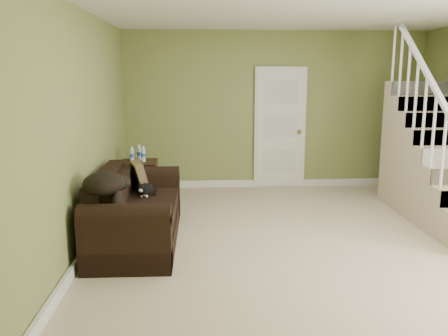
{
  "coord_description": "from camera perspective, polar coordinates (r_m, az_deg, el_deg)",
  "views": [
    {
      "loc": [
        -1.24,
        -5.16,
        1.92
      ],
      "look_at": [
        -0.96,
        0.26,
        0.83
      ],
      "focal_mm": 38.0,
      "sensor_mm": 36.0,
      "label": 1
    }
  ],
  "objects": [
    {
      "name": "ceiling",
      "position": [
        5.34,
        11.1,
        18.48
      ],
      "size": [
        5.0,
        5.5,
        0.01
      ],
      "primitive_type": "cube",
      "color": "white",
      "rests_on": "wall_back"
    },
    {
      "name": "sofa",
      "position": [
        5.6,
        -10.8,
        -5.55
      ],
      "size": [
        0.89,
        2.06,
        0.81
      ],
      "color": "black",
      "rests_on": "floor"
    },
    {
      "name": "throw_pillow",
      "position": [
        6.12,
        -10.03,
        -1.08
      ],
      "size": [
        0.3,
        0.44,
        0.41
      ],
      "primitive_type": "cube",
      "rotation": [
        0.0,
        -0.24,
        0.3
      ],
      "color": "#462D1C",
      "rests_on": "sofa"
    },
    {
      "name": "wall_front",
      "position": [
        2.78,
        23.69,
        -2.55
      ],
      "size": [
        5.0,
        0.04,
        2.6
      ],
      "primitive_type": "cube",
      "color": "olive",
      "rests_on": "floor"
    },
    {
      "name": "side_table",
      "position": [
        7.16,
        -10.16,
        -1.66
      ],
      "size": [
        0.54,
        0.54,
        0.87
      ],
      "rotation": [
        0.0,
        0.0,
        0.02
      ],
      "color": "black",
      "rests_on": "floor"
    },
    {
      "name": "baseboard_back",
      "position": [
        8.19,
        5.89,
        -1.81
      ],
      "size": [
        5.0,
        0.04,
        0.12
      ],
      "primitive_type": "cube",
      "color": "white",
      "rests_on": "floor"
    },
    {
      "name": "throw_blanket",
      "position": [
        4.86,
        -14.24,
        -1.79
      ],
      "size": [
        0.55,
        0.63,
        0.22
      ],
      "primitive_type": "ellipsoid",
      "rotation": [
        0.0,
        0.0,
        -0.31
      ],
      "color": "black",
      "rests_on": "sofa"
    },
    {
      "name": "staircase",
      "position": [
        7.04,
        24.51,
        -0.12
      ],
      "size": [
        1.0,
        2.51,
        2.82
      ],
      "color": "#CAB291",
      "rests_on": "floor"
    },
    {
      "name": "door",
      "position": [
        8.03,
        6.76,
        4.77
      ],
      "size": [
        0.86,
        0.12,
        2.02
      ],
      "color": "white",
      "rests_on": "floor"
    },
    {
      "name": "wall_back",
      "position": [
        8.03,
        6.04,
        6.89
      ],
      "size": [
        5.0,
        0.04,
        2.6
      ],
      "primitive_type": "cube",
      "color": "olive",
      "rests_on": "floor"
    },
    {
      "name": "baseboard_left",
      "position": [
        5.62,
        -15.56,
        -8.39
      ],
      "size": [
        0.04,
        5.5,
        0.12
      ],
      "primitive_type": "cube",
      "color": "white",
      "rests_on": "floor"
    },
    {
      "name": "banana",
      "position": [
        5.15,
        -10.54,
        -5.17
      ],
      "size": [
        0.11,
        0.23,
        0.06
      ],
      "primitive_type": "ellipsoid",
      "rotation": [
        0.0,
        0.0,
        0.24
      ],
      "color": "yellow",
      "rests_on": "sofa"
    },
    {
      "name": "floor",
      "position": [
        5.64,
        10.09,
        -8.71
      ],
      "size": [
        5.0,
        5.5,
        0.01
      ],
      "primitive_type": "cube",
      "color": "#CAB291",
      "rests_on": "ground"
    },
    {
      "name": "cat",
      "position": [
        5.87,
        -9.34,
        -2.59
      ],
      "size": [
        0.22,
        0.43,
        0.21
      ],
      "rotation": [
        0.0,
        0.0,
        -0.25
      ],
      "color": "black",
      "rests_on": "sofa"
    },
    {
      "name": "wall_left",
      "position": [
        5.34,
        -16.58,
        4.24
      ],
      "size": [
        0.04,
        5.5,
        2.6
      ],
      "primitive_type": "cube",
      "color": "olive",
      "rests_on": "floor"
    }
  ]
}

